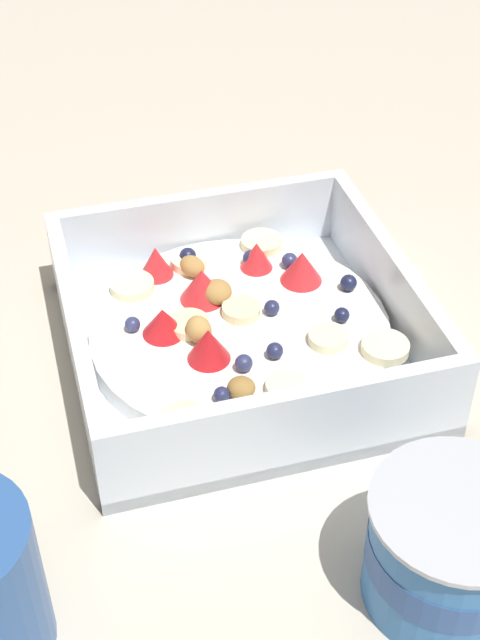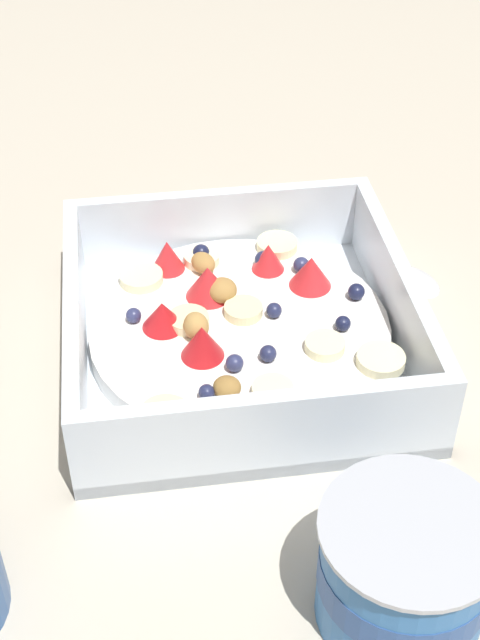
{
  "view_description": "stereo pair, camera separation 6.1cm",
  "coord_description": "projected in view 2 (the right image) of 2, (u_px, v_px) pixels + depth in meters",
  "views": [
    {
      "loc": [
        0.11,
        0.46,
        0.42
      ],
      "look_at": [
        -0.02,
        0.01,
        0.03
      ],
      "focal_mm": 50.68,
      "sensor_mm": 36.0,
      "label": 1
    },
    {
      "loc": [
        0.05,
        0.47,
        0.42
      ],
      "look_at": [
        -0.02,
        0.01,
        0.03
      ],
      "focal_mm": 50.68,
      "sensor_mm": 36.0,
      "label": 2
    }
  ],
  "objects": [
    {
      "name": "fruit_bowl",
      "position": [
        239.0,
        329.0,
        0.62
      ],
      "size": [
        0.23,
        0.23,
        0.06
      ],
      "color": "white",
      "rests_on": "ground"
    },
    {
      "name": "ground_plane",
      "position": [
        214.0,
        350.0,
        0.63
      ],
      "size": [
        2.4,
        2.4,
        0.0
      ],
      "primitive_type": "plane",
      "color": "beige"
    },
    {
      "name": "spoon",
      "position": [
        388.0,
        261.0,
        0.7
      ],
      "size": [
        0.1,
        0.16,
        0.01
      ],
      "color": "silver",
      "rests_on": "ground"
    },
    {
      "name": "yogurt_cup",
      "position": [
        404.0,
        570.0,
        0.45
      ],
      "size": [
        0.09,
        0.09,
        0.07
      ],
      "color": "#3370B7",
      "rests_on": "ground"
    }
  ]
}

